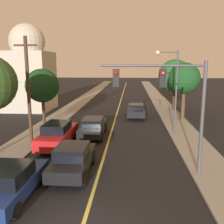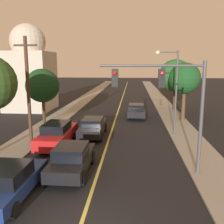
% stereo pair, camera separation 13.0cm
% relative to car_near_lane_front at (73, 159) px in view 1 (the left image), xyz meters
% --- Properties ---
extents(road_surface, '(9.70, 80.00, 0.01)m').
position_rel_car_near_lane_front_xyz_m(road_surface, '(1.36, 31.13, -0.81)').
color(road_surface, black).
rests_on(road_surface, ground).
extents(sidewalk_left, '(2.50, 80.00, 0.12)m').
position_rel_car_near_lane_front_xyz_m(sidewalk_left, '(-4.74, 31.13, -0.75)').
color(sidewalk_left, gray).
rests_on(sidewalk_left, ground).
extents(sidewalk_right, '(2.50, 80.00, 0.12)m').
position_rel_car_near_lane_front_xyz_m(sidewalk_right, '(7.46, 31.13, -0.75)').
color(sidewalk_right, gray).
rests_on(sidewalk_right, ground).
extents(car_near_lane_front, '(1.91, 4.36, 1.58)m').
position_rel_car_near_lane_front_xyz_m(car_near_lane_front, '(0.00, 0.00, 0.00)').
color(car_near_lane_front, black).
rests_on(car_near_lane_front, ground).
extents(car_near_lane_second, '(1.86, 4.74, 1.50)m').
position_rel_car_near_lane_front_xyz_m(car_near_lane_second, '(-0.00, 7.02, -0.02)').
color(car_near_lane_second, black).
rests_on(car_near_lane_second, ground).
extents(car_outer_lane_front, '(2.04, 4.55, 1.50)m').
position_rel_car_near_lane_front_xyz_m(car_outer_lane_front, '(-2.13, -2.70, -0.05)').
color(car_outer_lane_front, navy).
rests_on(car_outer_lane_front, ground).
extents(car_outer_lane_second, '(1.91, 5.15, 1.70)m').
position_rel_car_near_lane_front_xyz_m(car_outer_lane_second, '(-2.13, 4.43, 0.04)').
color(car_outer_lane_second, red).
rests_on(car_outer_lane_second, ground).
extents(car_far_oncoming, '(1.93, 4.28, 1.45)m').
position_rel_car_near_lane_front_xyz_m(car_far_oncoming, '(3.54, 14.49, -0.04)').
color(car_far_oncoming, black).
rests_on(car_far_oncoming, ground).
extents(traffic_signal_mast, '(5.22, 0.42, 5.78)m').
position_rel_car_near_lane_front_xyz_m(traffic_signal_mast, '(4.88, 0.34, 3.47)').
color(traffic_signal_mast, '#47474C').
rests_on(traffic_signal_mast, ground).
extents(streetlamp_right, '(1.79, 0.36, 6.66)m').
position_rel_car_near_lane_front_xyz_m(streetlamp_right, '(6.13, 7.73, 3.62)').
color(streetlamp_right, '#47474C').
rests_on(streetlamp_right, ground).
extents(utility_pole_left, '(1.60, 0.24, 7.45)m').
position_rel_car_near_lane_front_xyz_m(utility_pole_left, '(-4.09, 4.48, 3.19)').
color(utility_pole_left, '#422D1E').
rests_on(utility_pole_left, ground).
extents(tree_left_far, '(3.15, 3.15, 5.20)m').
position_rel_car_near_lane_front_xyz_m(tree_left_far, '(-5.32, 10.56, 2.91)').
color(tree_left_far, '#3D2B1C').
rests_on(tree_left_far, ground).
extents(tree_right_near, '(3.15, 3.15, 5.78)m').
position_rel_car_near_lane_front_xyz_m(tree_right_near, '(8.30, 13.42, 3.47)').
color(tree_right_near, '#4C3823').
rests_on(tree_right_near, ground).
extents(tree_right_far, '(3.93, 3.93, 6.19)m').
position_rel_car_near_lane_front_xyz_m(tree_right_far, '(8.24, 18.83, 3.52)').
color(tree_right_far, '#3D2B1C').
rests_on(tree_right_far, ground).
extents(domed_building_left, '(5.42, 5.42, 10.55)m').
position_rel_car_near_lane_front_xyz_m(domed_building_left, '(-9.70, 18.16, 4.10)').
color(domed_building_left, '#BCB29E').
rests_on(domed_building_left, ground).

